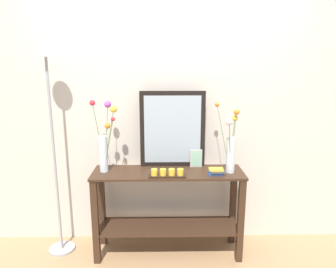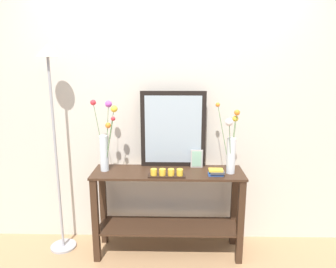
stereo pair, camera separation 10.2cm
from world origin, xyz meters
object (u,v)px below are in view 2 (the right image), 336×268
object	(u,v)px
candle_tray	(167,173)
book_stack	(216,172)
vase_right	(231,147)
picture_frame_small	(197,159)
console_table	(168,202)
tall_vase_left	(105,141)
mirror_leaning	(173,129)
floor_lamp	(53,117)

from	to	relation	value
candle_tray	book_stack	bearing A→B (deg)	5.04
vase_right	candle_tray	xyz separation A→B (m)	(-0.55, -0.09, -0.21)
vase_right	picture_frame_small	world-z (taller)	vase_right
console_table	tall_vase_left	xyz separation A→B (m)	(-0.56, 0.02, 0.57)
mirror_leaning	candle_tray	xyz separation A→B (m)	(-0.05, -0.29, -0.32)
console_table	picture_frame_small	size ratio (longest dim) A/B	8.00
vase_right	book_stack	distance (m)	0.25
candle_tray	tall_vase_left	bearing A→B (deg)	165.12
picture_frame_small	book_stack	size ratio (longest dim) A/B	1.21
candle_tray	picture_frame_small	size ratio (longest dim) A/B	1.89
floor_lamp	picture_frame_small	bearing A→B (deg)	3.34
mirror_leaning	tall_vase_left	bearing A→B (deg)	-166.83
console_table	book_stack	size ratio (longest dim) A/B	9.65
tall_vase_left	candle_tray	bearing A→B (deg)	-14.88
picture_frame_small	floor_lamp	distance (m)	1.34
picture_frame_small	vase_right	bearing A→B (deg)	-28.16
vase_right	floor_lamp	bearing A→B (deg)	177.20
console_table	book_stack	world-z (taller)	book_stack
console_table	tall_vase_left	distance (m)	0.80
console_table	floor_lamp	world-z (taller)	floor_lamp
tall_vase_left	book_stack	world-z (taller)	tall_vase_left
console_table	floor_lamp	distance (m)	1.28
mirror_leaning	vase_right	bearing A→B (deg)	-20.92
tall_vase_left	floor_lamp	bearing A→B (deg)	176.85
mirror_leaning	floor_lamp	size ratio (longest dim) A/B	0.37
candle_tray	console_table	bearing A→B (deg)	86.40
vase_right	candle_tray	size ratio (longest dim) A/B	1.92
vase_right	candle_tray	world-z (taller)	vase_right
mirror_leaning	book_stack	xyz separation A→B (m)	(0.37, -0.25, -0.32)
console_table	candle_tray	xyz separation A→B (m)	(-0.01, -0.13, 0.33)
console_table	picture_frame_small	world-z (taller)	picture_frame_small
console_table	floor_lamp	xyz separation A→B (m)	(-1.02, 0.04, 0.78)
console_table	picture_frame_small	bearing A→B (deg)	24.43
tall_vase_left	floor_lamp	world-z (taller)	floor_lamp
console_table	vase_right	size ratio (longest dim) A/B	2.20
mirror_leaning	tall_vase_left	size ratio (longest dim) A/B	1.10
candle_tray	book_stack	world-z (taller)	candle_tray
picture_frame_small	tall_vase_left	bearing A→B (deg)	-173.04
picture_frame_small	floor_lamp	xyz separation A→B (m)	(-1.28, -0.07, 0.40)
tall_vase_left	candle_tray	xyz separation A→B (m)	(0.55, -0.15, -0.24)
tall_vase_left	vase_right	bearing A→B (deg)	-2.66
picture_frame_small	book_stack	xyz separation A→B (m)	(0.16, -0.21, -0.06)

